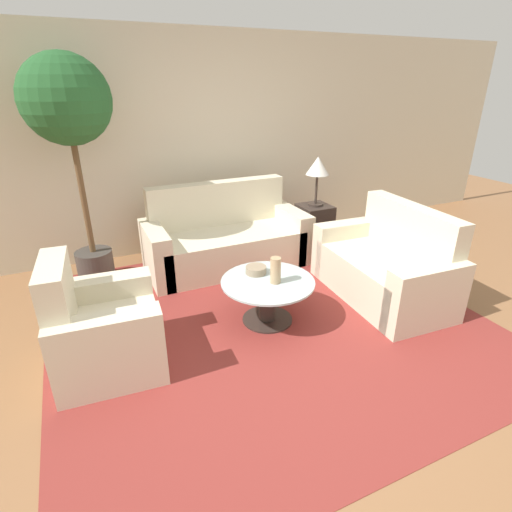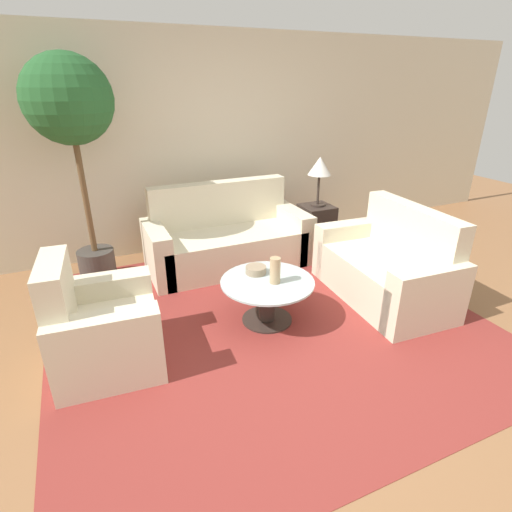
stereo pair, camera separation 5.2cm
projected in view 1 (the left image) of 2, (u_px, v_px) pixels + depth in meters
ground_plane at (306, 352)px, 3.26m from camera, size 14.00×14.00×0.00m
wall_back at (199, 145)px, 4.96m from camera, size 10.00×0.06×2.60m
rug at (267, 320)px, 3.70m from camera, size 3.74×3.51×0.01m
sofa_main at (225, 240)px, 4.73m from camera, size 1.86×0.82×0.95m
armchair at (100, 333)px, 3.00m from camera, size 0.81×0.87×0.91m
loveseat at (387, 268)px, 4.03m from camera, size 0.86×1.49×0.93m
coffee_table at (268, 295)px, 3.59m from camera, size 0.84×0.84×0.41m
side_table at (314, 227)px, 5.15m from camera, size 0.38×0.38×0.59m
table_lamp at (318, 168)px, 4.84m from camera, size 0.28×0.28×0.61m
potted_plant at (69, 116)px, 3.74m from camera, size 0.83×0.83×2.29m
vase at (276, 270)px, 3.45m from camera, size 0.09×0.09×0.24m
bowl at (256, 270)px, 3.66m from camera, size 0.19×0.19×0.07m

